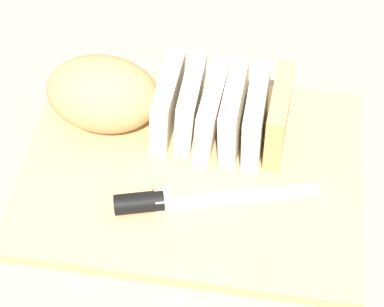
% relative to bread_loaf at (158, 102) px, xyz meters
% --- Properties ---
extents(ground_plane, '(3.00, 3.00, 0.00)m').
position_rel_bread_loaf_xyz_m(ground_plane, '(0.05, -0.06, -0.07)').
color(ground_plane, gray).
extents(cutting_board, '(0.41, 0.29, 0.02)m').
position_rel_bread_loaf_xyz_m(cutting_board, '(0.05, -0.06, -0.06)').
color(cutting_board, tan).
rests_on(cutting_board, ground_plane).
extents(bread_loaf, '(0.30, 0.11, 0.09)m').
position_rel_bread_loaf_xyz_m(bread_loaf, '(0.00, 0.00, 0.00)').
color(bread_loaf, tan).
rests_on(bread_loaf, cutting_board).
extents(bread_knife, '(0.24, 0.08, 0.02)m').
position_rel_bread_loaf_xyz_m(bread_knife, '(0.02, -0.11, -0.04)').
color(bread_knife, silver).
rests_on(bread_knife, cutting_board).
extents(crumb_near_knife, '(0.00, 0.00, 0.00)m').
position_rel_bread_loaf_xyz_m(crumb_near_knife, '(0.05, -0.04, -0.04)').
color(crumb_near_knife, '#996633').
rests_on(crumb_near_knife, cutting_board).
extents(crumb_near_loaf, '(0.01, 0.01, 0.01)m').
position_rel_bread_loaf_xyz_m(crumb_near_loaf, '(0.01, -0.10, -0.04)').
color(crumb_near_loaf, '#996633').
rests_on(crumb_near_loaf, cutting_board).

